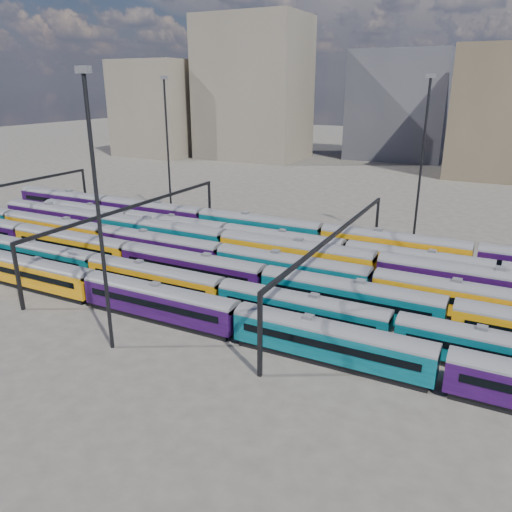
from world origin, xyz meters
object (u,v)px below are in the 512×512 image
at_px(rake_0, 159,299).
at_px(mast_2, 98,207).
at_px(rake_1, 154,277).
at_px(rake_2, 265,278).

height_order(rake_0, mast_2, mast_2).
relative_size(rake_0, rake_1, 1.43).
height_order(rake_2, mast_2, mast_2).
bearing_deg(rake_1, rake_2, 22.24).
bearing_deg(mast_2, rake_0, 86.46).
xyz_separation_m(rake_1, mast_2, (4.09, -12.00, 11.54)).
height_order(rake_1, mast_2, mast_2).
bearing_deg(rake_2, mast_2, -115.57).
bearing_deg(rake_1, mast_2, -71.18).
xyz_separation_m(rake_0, mast_2, (-0.43, -7.00, 11.50)).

